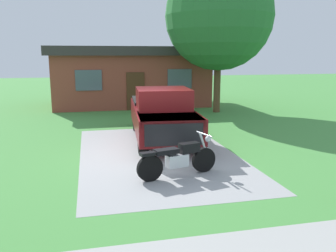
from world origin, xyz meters
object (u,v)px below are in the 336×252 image
(motorcycle, at_px, (178,158))
(neighbor_house, at_px, (130,75))
(shade_tree, at_px, (219,16))
(pickup_truck, at_px, (162,113))

(motorcycle, relative_size, neighbor_house, 0.23)
(shade_tree, bearing_deg, pickup_truck, -127.55)
(motorcycle, bearing_deg, neighbor_house, 88.29)
(pickup_truck, distance_m, neighbor_house, 9.59)
(pickup_truck, relative_size, shade_tree, 0.74)
(motorcycle, distance_m, neighbor_house, 13.69)
(shade_tree, bearing_deg, motorcycle, -115.74)
(motorcycle, distance_m, shade_tree, 11.45)
(shade_tree, relative_size, neighbor_house, 0.81)
(neighbor_house, bearing_deg, shade_tree, -44.89)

